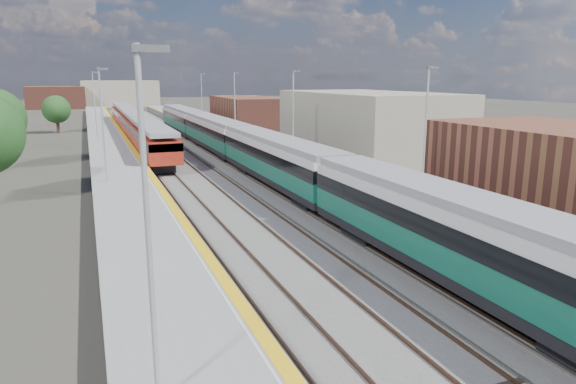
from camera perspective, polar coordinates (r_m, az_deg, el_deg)
ground at (r=53.93m, az=-9.17°, el=4.05°), size 320.00×320.00×0.00m
ballast_bed at (r=55.94m, az=-11.98°, el=4.28°), size 10.50×155.00×0.06m
tracks at (r=57.67m, az=-11.67°, el=4.61°), size 8.96×160.00×0.17m
platform_right at (r=57.55m, az=-4.56°, el=5.25°), size 4.70×155.00×8.52m
platform_left at (r=55.19m, az=-18.99°, el=4.27°), size 4.30×155.00×8.52m
buildings at (r=140.96m, az=-24.79°, el=12.65°), size 72.00×185.50×40.00m
green_train at (r=46.25m, az=-5.29°, el=5.47°), size 2.81×78.13×3.09m
red_train at (r=69.18m, az=-16.69°, el=7.25°), size 2.73×55.50×3.45m
tree_c at (r=81.70m, az=-24.35°, el=8.36°), size 3.97×3.97×5.37m
tree_d at (r=77.66m, az=5.37°, el=9.63°), size 4.57×4.57×6.19m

